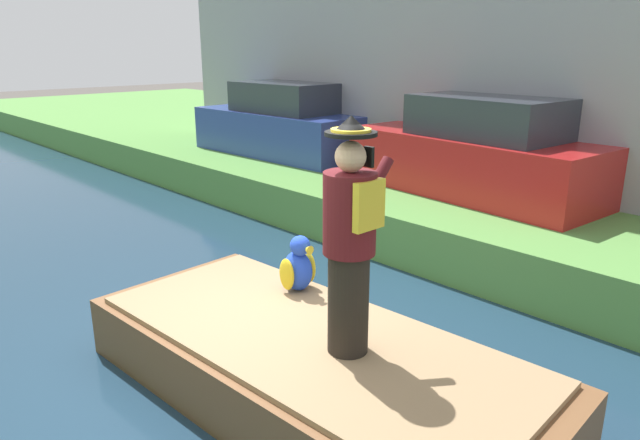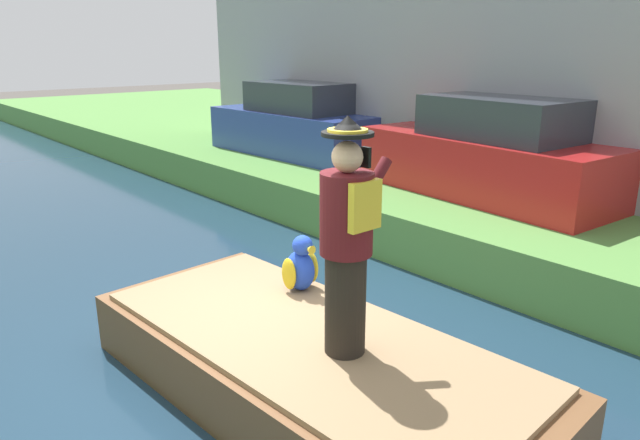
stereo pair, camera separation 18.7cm
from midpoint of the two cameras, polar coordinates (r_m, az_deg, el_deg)
ground_plane at (r=5.81m, az=-5.12°, el=-14.66°), size 80.00×80.00×0.00m
canal_water at (r=5.79m, az=-5.13°, el=-14.24°), size 5.80×48.00×0.10m
grass_bank_far at (r=12.07m, az=28.21°, el=2.23°), size 10.61×48.00×0.80m
boat at (r=5.10m, az=-0.12°, el=-14.21°), size 2.06×4.31×0.61m
person_pirate at (r=4.33m, az=3.92°, el=-1.99°), size 0.61×0.42×1.85m
parrot_plush at (r=5.68m, az=-0.98°, el=-4.59°), size 0.36×0.34×0.57m
parked_car_red at (r=9.31m, az=17.03°, el=6.22°), size 2.01×4.12×1.50m
parked_car_blue at (r=12.43m, az=-1.73°, el=9.45°), size 1.84×4.06×1.50m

